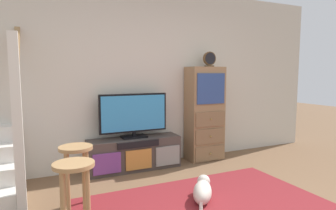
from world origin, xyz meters
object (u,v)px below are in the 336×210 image
bar_stool_far (76,162)px  bar_stool_near (74,182)px  side_cabinet (205,114)px  television (134,114)px  desk_clock (209,59)px  media_console (135,154)px  dog (203,191)px

bar_stool_far → bar_stool_near: bearing=-98.4°
bar_stool_far → side_cabinet: bearing=23.9°
television → bar_stool_near: (-1.02, -1.54, -0.31)m
desk_clock → bar_stool_near: 2.96m
bar_stool_near → media_console: bearing=56.1°
side_cabinet → bar_stool_far: side_cabinet is taller
media_console → television: size_ratio=1.34×
dog → bar_stool_far: bearing=163.0°
media_console → television: bearing=90.0°
bar_stool_far → dog: 1.39m
television → desk_clock: 1.50m
desk_clock → bar_stool_far: size_ratio=0.36×
desk_clock → bar_stool_near: bearing=-146.5°
media_console → side_cabinet: bearing=0.5°
media_console → television: television is taller
dog → bar_stool_near: bearing=-172.1°
bar_stool_near → bar_stool_far: 0.59m
desk_clock → bar_stool_far: 2.64m
media_console → bar_stool_near: 1.84m
desk_clock → dog: desk_clock is taller
media_console → bar_stool_near: bar_stool_near is taller
desk_clock → media_console: bearing=179.8°
desk_clock → dog: bearing=-124.8°
desk_clock → side_cabinet: bearing=167.1°
media_console → desk_clock: desk_clock is taller
desk_clock → dog: size_ratio=0.50×
side_cabinet → bar_stool_far: 2.34m
side_cabinet → television: bearing=179.3°
side_cabinet → bar_stool_far: bearing=-156.1°
desk_clock → bar_stool_far: bearing=-157.1°
dog → side_cabinet: bearing=57.5°
dog → desk_clock: bearing=55.2°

